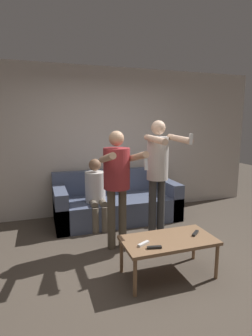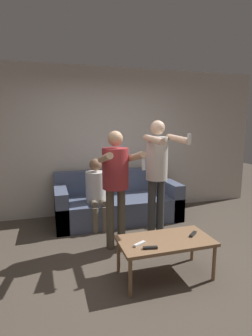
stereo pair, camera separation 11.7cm
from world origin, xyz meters
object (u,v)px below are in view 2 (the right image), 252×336
person_standing_left (116,176)px  couch (117,204)px  remote_far (193,234)px  person_seated (96,190)px  remote_near (150,248)px  remote_mid (140,244)px  person_standing_right (157,168)px  coffee_table (165,243)px

person_standing_left → couch: bearing=74.6°
remote_far → person_seated: bearing=116.3°
remote_near → remote_mid: same height
person_standing_right → coffee_table: size_ratio=1.68×
person_standing_left → person_standing_right: bearing=-0.4°
person_standing_right → remote_far: person_standing_right is taller
person_standing_left → coffee_table: (0.35, -0.81, -0.62)m
couch → remote_mid: size_ratio=14.30×
person_seated → remote_far: (0.82, -1.65, -0.17)m
coffee_table → remote_mid: remote_mid is taller
person_standing_right → remote_near: size_ratio=11.28×
remote_near → remote_mid: bearing=123.9°
person_standing_left → person_standing_right: 0.60m
coffee_table → remote_near: remote_near is taller
couch → remote_near: bearing=-95.2°
person_seated → remote_mid: bearing=-85.0°
person_standing_right → remote_far: size_ratio=12.58×
person_standing_left → remote_near: size_ratio=10.42×
remote_near → remote_far: bearing=15.9°
person_standing_left → person_seated: size_ratio=1.42×
coffee_table → remote_mid: (-0.32, -0.05, 0.06)m
person_seated → remote_mid: (0.15, -1.70, -0.17)m
coffee_table → remote_far: 0.35m
person_standing_right → person_seated: (-0.70, 0.85, -0.47)m
person_standing_right → remote_near: (-0.48, -0.96, -0.64)m
person_seated → person_standing_right: bearing=-50.5°
remote_near → couch: bearing=84.8°
person_standing_right → coffee_table: person_standing_right is taller
coffee_table → remote_far: remote_far is taller
person_seated → couch: bearing=28.2°
person_standing_right → couch: bearing=105.4°
person_seated → remote_mid: 1.72m
person_seated → remote_far: person_seated is taller
couch → remote_far: 1.92m
person_standing_left → person_seated: (-0.11, 0.85, -0.40)m
person_standing_right → remote_near: bearing=-116.5°
couch → person_standing_left: size_ratio=1.34×
remote_near → remote_far: (0.59, 0.17, 0.00)m
person_seated → coffee_table: bearing=-74.3°
remote_near → remote_mid: (-0.07, 0.11, 0.00)m
person_standing_left → remote_mid: bearing=-87.6°
couch → remote_near: couch is taller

